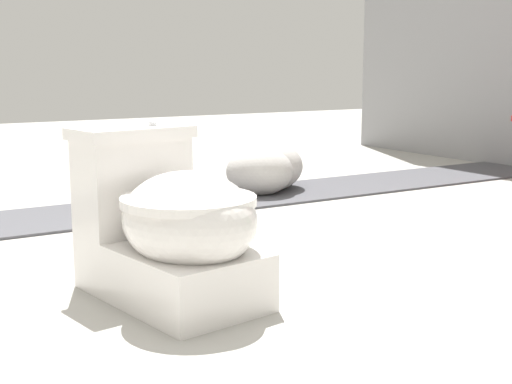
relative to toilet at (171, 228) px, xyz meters
The scene contains 5 objects.
ground_plane 0.26m from the toilet, 69.92° to the left, with size 14.00×14.00×0.00m, color #A8A59E.
gravel_strip 1.46m from the toilet, 153.87° to the left, with size 0.56×8.00×0.01m, color #4C4C51.
toilet is the anchor object (origin of this frame).
boulder_near 1.76m from the toilet, 139.79° to the left, with size 0.36×0.35×0.26m, color #B7B2AD.
boulder_far 1.91m from the toilet, 138.71° to the left, with size 0.42×0.36×0.27m, color #B7B2AD.
Camera 1 is at (1.84, -0.99, 0.70)m, focal length 50.00 mm.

